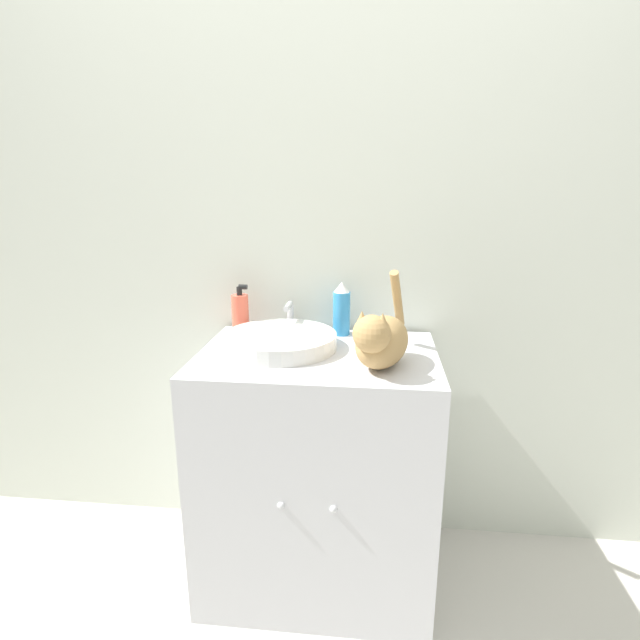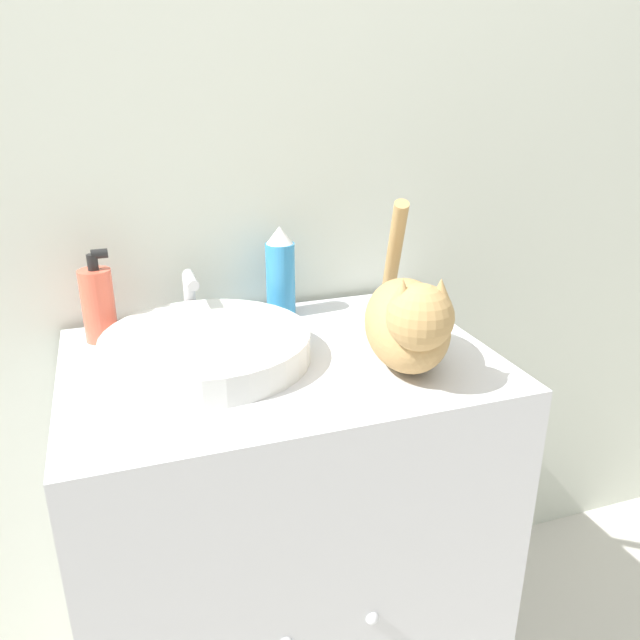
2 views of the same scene
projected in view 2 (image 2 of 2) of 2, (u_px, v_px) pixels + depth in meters
name	position (u px, v px, depth m)	size (l,w,h in m)	color
wall_back	(234.00, 116.00, 1.27)	(6.00, 0.05, 2.50)	silver
vanity_cabinet	(285.00, 543.00, 1.29)	(0.77, 0.56, 0.85)	silver
sink_basin	(207.00, 347.00, 1.12)	(0.37, 0.37, 0.05)	silver
faucet	(191.00, 301.00, 1.27)	(0.17, 0.10, 0.11)	silver
cat	(409.00, 321.00, 1.07)	(0.21, 0.39, 0.27)	tan
soap_bottle	(98.00, 304.00, 1.19)	(0.06, 0.06, 0.18)	#EF6047
spray_bottle	(280.00, 273.00, 1.31)	(0.06, 0.06, 0.19)	#338CCC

